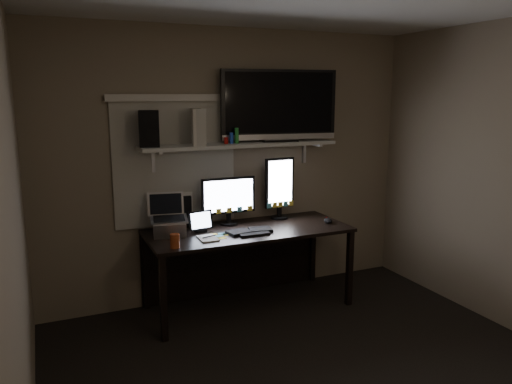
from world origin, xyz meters
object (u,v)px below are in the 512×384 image
monitor_portrait (279,188)px  keyboard (250,231)px  game_console (197,127)px  cup (175,241)px  desk (243,244)px  mouse (328,221)px  laptop (169,215)px  tablet (200,221)px  speaker (149,129)px  monitor_landscape (228,201)px  tv (279,106)px

monitor_portrait → keyboard: 0.64m
game_console → cup: bearing=-114.1°
desk → mouse: size_ratio=15.22×
laptop → tablet: bearing=8.5°
keyboard → cup: cup is taller
tablet → laptop: laptop is taller
mouse → speaker: 1.82m
mouse → game_console: bearing=-175.5°
monitor_landscape → tablet: monitor_landscape is taller
desk → tablet: size_ratio=8.24×
monitor_portrait → mouse: (0.34, -0.34, -0.28)m
mouse → tablet: tablet is taller
mouse → tv: size_ratio=0.11×
game_console → desk: bearing=2.7°
monitor_landscape → cup: bearing=-141.7°
keyboard → tablet: (-0.39, 0.19, 0.08)m
tv → speaker: size_ratio=3.62×
game_console → speaker: size_ratio=1.04×
monitor_portrait → game_console: bearing=-179.9°
mouse → speaker: speaker is taller
tablet → tv: 1.27m
speaker → game_console: bearing=8.9°
tablet → tv: size_ratio=0.20×
game_console → tv: bearing=12.5°
desk → keyboard: 0.30m
monitor_portrait → game_console: (-0.82, -0.05, 0.61)m
monitor_portrait → tablet: bearing=-172.8°
keyboard → desk: bearing=83.3°
keyboard → speaker: size_ratio=1.35×
mouse → laptop: (-1.46, 0.19, 0.15)m
monitor_landscape → game_console: bearing=-173.2°
cup → game_console: game_console is taller
tablet → speaker: bearing=152.5°
tablet → cup: 0.48m
desk → monitor_landscape: bearing=135.7°
tv → mouse: bearing=-29.5°
tablet → game_console: game_console is taller
desk → tv: size_ratio=1.66×
monitor_landscape → tablet: (-0.31, -0.14, -0.13)m
mouse → game_console: size_ratio=0.38×
monitor_landscape → keyboard: monitor_landscape is taller
keyboard → game_console: 1.01m
monitor_portrait → keyboard: bearing=-146.4°
tv → game_console: 0.81m
monitor_portrait → speaker: speaker is taller
cup → tv: (1.13, 0.47, 1.02)m
keyboard → tablet: bearing=154.9°
keyboard → mouse: 0.80m
cup → keyboard: bearing=13.5°
desk → cup: size_ratio=16.27×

